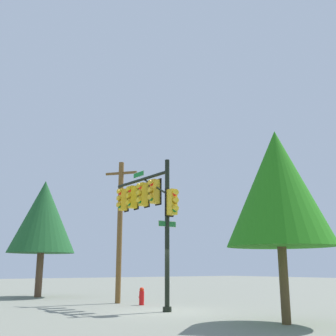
% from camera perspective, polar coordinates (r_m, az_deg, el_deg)
% --- Properties ---
extents(ground_plane, '(120.00, 120.00, 0.00)m').
position_cam_1_polar(ground_plane, '(17.82, -0.12, -19.25)').
color(ground_plane, gray).
extents(signal_pole_assembly, '(4.95, 0.94, 6.42)m').
position_cam_1_polar(signal_pole_assembly, '(19.14, -2.76, -4.91)').
color(signal_pole_assembly, black).
rests_on(signal_pole_assembly, ground_plane).
extents(utility_pole, '(1.48, 1.22, 7.38)m').
position_cam_1_polar(utility_pole, '(22.22, -6.69, -8.17)').
color(utility_pole, brown).
rests_on(utility_pole, ground_plane).
extents(fire_hydrant, '(0.33, 0.24, 0.83)m').
position_cam_1_polar(fire_hydrant, '(20.97, -3.67, -17.26)').
color(fire_hydrant, red).
rests_on(fire_hydrant, ground_plane).
extents(tree_near, '(3.62, 3.62, 6.44)m').
position_cam_1_polar(tree_near, '(14.59, 14.94, -2.60)').
color(tree_near, '#4F3F23').
rests_on(tree_near, ground_plane).
extents(tree_mid, '(4.16, 4.16, 7.29)m').
position_cam_1_polar(tree_mid, '(27.83, -16.84, -6.44)').
color(tree_mid, brown).
rests_on(tree_mid, ground_plane).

